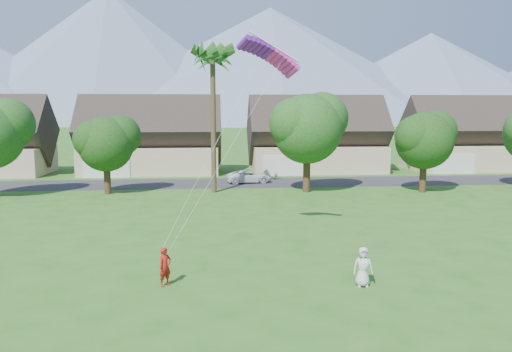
{
  "coord_description": "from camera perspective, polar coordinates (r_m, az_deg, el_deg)",
  "views": [
    {
      "loc": [
        -2.15,
        -14.24,
        6.97
      ],
      "look_at": [
        0.0,
        10.0,
        3.8
      ],
      "focal_mm": 35.0,
      "sensor_mm": 36.0,
      "label": 1
    }
  ],
  "objects": [
    {
      "name": "watcher",
      "position": [
        20.67,
        12.14,
        -10.11
      ],
      "size": [
        0.83,
        0.58,
        1.6
      ],
      "primitive_type": "imported",
      "rotation": [
        0.0,
        0.0,
        -0.09
      ],
      "color": "silver",
      "rests_on": "ground"
    },
    {
      "name": "tree_row",
      "position": [
        42.22,
        -3.71,
        4.58
      ],
      "size": [
        62.27,
        6.67,
        8.45
      ],
      "color": "#47301C",
      "rests_on": "ground"
    },
    {
      "name": "houses_row",
      "position": [
        57.4,
        -2.43,
        3.9
      ],
      "size": [
        72.75,
        8.19,
        8.86
      ],
      "color": "beige",
      "rests_on": "ground"
    },
    {
      "name": "kite_flyer",
      "position": [
        20.58,
        -10.36,
        -10.17
      ],
      "size": [
        0.68,
        0.67,
        1.58
      ],
      "primitive_type": "imported",
      "rotation": [
        0.0,
        0.0,
        0.77
      ],
      "color": "#A11B12",
      "rests_on": "ground"
    },
    {
      "name": "fan_palm",
      "position": [
        43.01,
        -4.99,
        13.85
      ],
      "size": [
        3.0,
        3.0,
        13.8
      ],
      "color": "#4C3D26",
      "rests_on": "ground"
    },
    {
      "name": "ground",
      "position": [
        16.0,
        3.34,
        -18.42
      ],
      "size": [
        500.0,
        500.0,
        0.0
      ],
      "primitive_type": "plane",
      "color": "#2D6019",
      "rests_on": "ground"
    },
    {
      "name": "parked_car",
      "position": [
        48.78,
        -0.85,
        -0.07
      ],
      "size": [
        4.65,
        2.71,
        1.22
      ],
      "primitive_type": "imported",
      "rotation": [
        0.0,
        0.0,
        1.74
      ],
      "color": "white",
      "rests_on": "ground"
    },
    {
      "name": "street",
      "position": [
        48.78,
        -2.5,
        -0.79
      ],
      "size": [
        90.0,
        7.0,
        0.01
      ],
      "primitive_type": "cube",
      "color": "#2D2D30",
      "rests_on": "ground"
    },
    {
      "name": "mountain_ridge",
      "position": [
        275.41,
        -2.5,
        12.02
      ],
      "size": [
        540.0,
        240.0,
        70.0
      ],
      "color": "slate",
      "rests_on": "ground"
    },
    {
      "name": "parafoil_kite",
      "position": [
        25.91,
        1.59,
        13.86
      ],
      "size": [
        3.41,
        1.39,
        0.5
      ],
      "rotation": [
        0.0,
        0.0,
        0.27
      ],
      "color": "#7016AB",
      "rests_on": "ground"
    }
  ]
}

